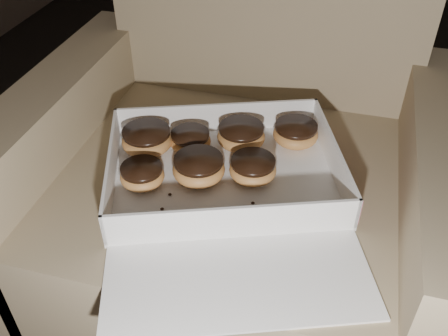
% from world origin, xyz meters
% --- Properties ---
extents(floor, '(4.50, 4.50, 0.00)m').
position_xyz_m(floor, '(0.00, 0.00, 0.00)').
color(floor, black).
rests_on(floor, ground).
extents(armchair, '(0.91, 0.77, 0.96)m').
position_xyz_m(armchair, '(-0.47, -0.17, 0.30)').
color(armchair, '#978560').
rests_on(armchair, floor).
extents(bakery_box, '(0.60, 0.64, 0.07)m').
position_xyz_m(bakery_box, '(-0.45, -0.31, 0.44)').
color(bakery_box, white).
rests_on(bakery_box, armchair).
extents(donut_a, '(0.10, 0.10, 0.05)m').
position_xyz_m(donut_a, '(-0.47, -0.16, 0.46)').
color(donut_a, '#C38844').
rests_on(donut_a, bakery_box).
extents(donut_b, '(0.09, 0.09, 0.04)m').
position_xyz_m(donut_b, '(-0.57, -0.20, 0.46)').
color(donut_b, '#C38844').
rests_on(donut_b, bakery_box).
extents(donut_c, '(0.09, 0.09, 0.05)m').
position_xyz_m(donut_c, '(-0.42, -0.26, 0.46)').
color(donut_c, '#C38844').
rests_on(donut_c, bakery_box).
extents(donut_d, '(0.09, 0.09, 0.04)m').
position_xyz_m(donut_d, '(-0.62, -0.34, 0.46)').
color(donut_d, '#C38844').
rests_on(donut_d, bakery_box).
extents(donut_e, '(0.10, 0.10, 0.05)m').
position_xyz_m(donut_e, '(-0.52, -0.29, 0.46)').
color(donut_e, '#C38844').
rests_on(donut_e, bakery_box).
extents(donut_f, '(0.11, 0.11, 0.05)m').
position_xyz_m(donut_f, '(-0.65, -0.23, 0.46)').
color(donut_f, '#C38844').
rests_on(donut_f, bakery_box).
extents(donut_g, '(0.10, 0.10, 0.05)m').
position_xyz_m(donut_g, '(-0.36, -0.12, 0.46)').
color(donut_g, '#C38844').
rests_on(donut_g, bakery_box).
extents(crumb_a, '(0.01, 0.01, 0.00)m').
position_xyz_m(crumb_a, '(-0.40, -0.34, 0.44)').
color(crumb_a, black).
rests_on(crumb_a, bakery_box).
extents(crumb_b, '(0.01, 0.01, 0.00)m').
position_xyz_m(crumb_b, '(-0.56, -0.36, 0.44)').
color(crumb_b, black).
rests_on(crumb_b, bakery_box).
extents(crumb_c, '(0.01, 0.01, 0.00)m').
position_xyz_m(crumb_c, '(-0.56, -0.40, 0.44)').
color(crumb_c, black).
rests_on(crumb_c, bakery_box).
extents(crumb_d, '(0.01, 0.01, 0.00)m').
position_xyz_m(crumb_d, '(-0.57, -0.42, 0.44)').
color(crumb_d, black).
rests_on(crumb_d, bakery_box).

